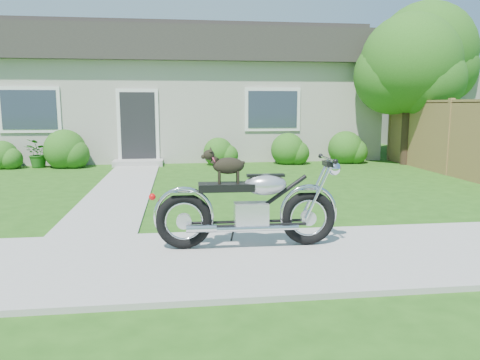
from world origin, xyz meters
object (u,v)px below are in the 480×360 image
house (187,93)px  fence (449,137)px  tree_near (415,68)px  potted_plant_right (222,154)px  motorcycle_with_dog (250,205)px  potted_plant_left (39,153)px  tree_far (429,57)px

house → fence: house is taller
house → tree_near: size_ratio=2.92×
house → potted_plant_right: 4.01m
fence → motorcycle_with_dog: bearing=-137.0°
house → fence: 8.96m
potted_plant_left → house: bearing=39.4°
tree_far → potted_plant_left: size_ratio=6.54×
house → tree_near: 7.65m
potted_plant_right → motorcycle_with_dog: 8.22m
tree_near → tree_far: size_ratio=0.82×
tree_near → potted_plant_right: 6.03m
tree_near → potted_plant_right: (-5.46, 0.75, -2.44)m
potted_plant_right → fence: bearing=-27.4°
tree_far → motorcycle_with_dog: 13.33m
motorcycle_with_dog → tree_near: bearing=52.9°
house → fence: (6.30, -6.24, -1.22)m
potted_plant_left → tree_near: bearing=-4.0°
fence → tree_near: tree_near is taller
fence → tree_far: tree_far is taller
house → tree_near: bearing=-33.3°
tree_far → house: bearing=171.3°
fence → tree_near: (0.07, 2.05, 1.82)m
house → potted_plant_left: size_ratio=15.61×
fence → tree_far: 5.92m
fence → potted_plant_left: bearing=165.1°
fence → tree_near: 2.75m
potted_plant_right → tree_far: bearing=16.1°
fence → potted_plant_right: 6.11m
fence → motorcycle_with_dog: 7.93m
house → potted_plant_left: bearing=-140.6°
tree_far → potted_plant_right: (-7.49, -2.16, -3.06)m
potted_plant_right → motorcycle_with_dog: size_ratio=0.29×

